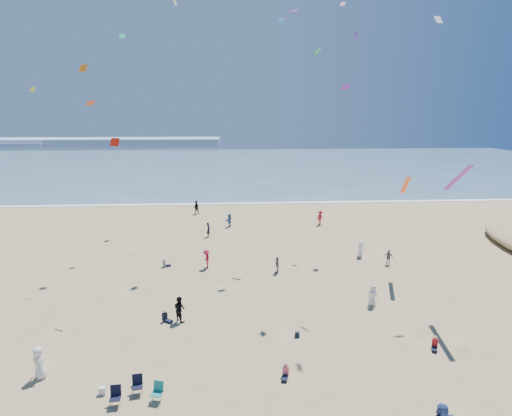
{
  "coord_description": "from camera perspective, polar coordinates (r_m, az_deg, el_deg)",
  "views": [
    {
      "loc": [
        0.39,
        -17.91,
        14.19
      ],
      "look_at": [
        2.0,
        8.0,
        8.03
      ],
      "focal_mm": 28.0,
      "sensor_mm": 36.0,
      "label": 1
    }
  ],
  "objects": [
    {
      "name": "navy_bag",
      "position": [
        27.39,
        5.91,
        -17.53
      ],
      "size": [
        0.28,
        0.18,
        0.34
      ],
      "primitive_type": "cube",
      "color": "black",
      "rests_on": "ground"
    },
    {
      "name": "surf_line",
      "position": [
        64.49,
        -3.82,
        0.64
      ],
      "size": [
        220.0,
        1.2,
        0.08
      ],
      "primitive_type": "cube",
      "color": "white",
      "rests_on": "ground"
    },
    {
      "name": "ocean",
      "position": [
        113.8,
        -3.75,
        6.16
      ],
      "size": [
        220.0,
        100.0,
        0.06
      ],
      "primitive_type": "cube",
      "color": "#476B84",
      "rests_on": "ground"
    },
    {
      "name": "white_tote",
      "position": [
        24.08,
        -21.1,
        -23.18
      ],
      "size": [
        0.35,
        0.2,
        0.4
      ],
      "primitive_type": "cube",
      "color": "silver",
      "rests_on": "ground"
    },
    {
      "name": "kites_aloft",
      "position": [
        32.65,
        13.17,
        15.49
      ],
      "size": [
        44.27,
        44.03,
        26.07
      ],
      "color": "#FDFF32",
      "rests_on": "ground"
    },
    {
      "name": "standing_flyers",
      "position": [
        38.25,
        0.69,
        -7.0
      ],
      "size": [
        26.6,
        43.29,
        1.94
      ],
      "color": "black",
      "rests_on": "ground"
    },
    {
      "name": "seated_group",
      "position": [
        27.07,
        -0.08,
        -17.24
      ],
      "size": [
        19.86,
        23.05,
        0.84
      ],
      "color": "silver",
      "rests_on": "ground"
    },
    {
      "name": "headland_near",
      "position": [
        209.07,
        -32.57,
        7.66
      ],
      "size": [
        40.0,
        14.0,
        2.0
      ],
      "primitive_type": "cube",
      "color": "#7A8EA8",
      "rests_on": "ground"
    },
    {
      "name": "black_backpack",
      "position": [
        24.17,
        -16.81,
        -22.69
      ],
      "size": [
        0.3,
        0.22,
        0.38
      ],
      "primitive_type": "cube",
      "color": "black",
      "rests_on": "ground"
    },
    {
      "name": "chair_cluster",
      "position": [
        22.99,
        -16.7,
        -23.84
      ],
      "size": [
        2.69,
        1.47,
        1.0
      ],
      "color": "black",
      "rests_on": "ground"
    },
    {
      "name": "headland_far",
      "position": [
        197.78,
        -21.59,
        8.77
      ],
      "size": [
        110.0,
        20.0,
        3.2
      ],
      "primitive_type": "cube",
      "color": "#7A8EA8",
      "rests_on": "ground"
    },
    {
      "name": "ground",
      "position": [
        22.86,
        -4.15,
        -25.08
      ],
      "size": [
        220.0,
        220.0,
        0.0
      ],
      "primitive_type": "plane",
      "color": "tan",
      "rests_on": "ground"
    }
  ]
}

